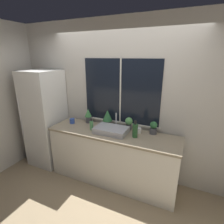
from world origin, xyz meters
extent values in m
plane|color=#937F60|center=(0.00, 0.00, 0.00)|extent=(14.00, 14.00, 0.00)
cube|color=#BCB7AD|center=(0.00, 0.66, 1.35)|extent=(8.00, 0.06, 2.70)
cube|color=black|center=(0.00, 0.62, 1.53)|extent=(1.36, 0.01, 1.08)
cube|color=silver|center=(0.00, 0.61, 1.53)|extent=(0.02, 0.01, 1.08)
cube|color=silver|center=(0.00, 0.61, 0.97)|extent=(1.42, 0.04, 0.03)
cube|color=#BCB7AD|center=(-2.03, 1.50, 1.35)|extent=(0.06, 7.00, 2.70)
cube|color=silver|center=(0.00, 0.29, 0.44)|extent=(2.16, 0.59, 0.87)
cube|color=gray|center=(0.00, 0.29, 0.89)|extent=(2.18, 0.61, 0.03)
cube|color=silver|center=(-1.45, 0.30, 0.93)|extent=(0.61, 0.63, 1.86)
cylinder|color=silver|center=(-1.72, -0.03, 1.02)|extent=(0.02, 0.02, 0.84)
cube|color=#ADADB2|center=(-0.02, 0.28, 0.95)|extent=(0.53, 0.35, 0.09)
cylinder|color=#B7B7BC|center=(-0.02, 0.49, 0.92)|extent=(0.04, 0.04, 0.03)
cylinder|color=#B7B7BC|center=(-0.02, 0.49, 1.06)|extent=(0.02, 0.02, 0.24)
cylinder|color=#4C4C51|center=(-0.60, 0.52, 0.97)|extent=(0.10, 0.10, 0.12)
cone|color=#478E4C|center=(-0.60, 0.52, 1.10)|extent=(0.13, 0.13, 0.14)
cylinder|color=#4C4C51|center=(-0.20, 0.52, 0.96)|extent=(0.12, 0.12, 0.10)
cone|color=#2D6638|center=(-0.20, 0.52, 1.11)|extent=(0.17, 0.17, 0.19)
cylinder|color=#4C4C51|center=(0.20, 0.52, 0.96)|extent=(0.09, 0.09, 0.09)
sphere|color=#569951|center=(0.20, 0.52, 1.06)|extent=(0.12, 0.12, 0.12)
cylinder|color=#4C4C51|center=(0.61, 0.52, 0.96)|extent=(0.11, 0.11, 0.09)
sphere|color=#2D6638|center=(0.61, 0.52, 1.06)|extent=(0.12, 0.12, 0.12)
cylinder|color=#519E5B|center=(-0.37, 0.25, 0.99)|extent=(0.06, 0.06, 0.15)
cylinder|color=black|center=(-0.37, 0.25, 1.09)|extent=(0.03, 0.03, 0.04)
cylinder|color=#235128|center=(0.38, 0.28, 1.02)|extent=(0.08, 0.08, 0.21)
cylinder|color=black|center=(0.38, 0.28, 1.15)|extent=(0.04, 0.04, 0.06)
cylinder|color=white|center=(0.40, 0.45, 0.95)|extent=(0.07, 0.07, 0.09)
cylinder|color=#3351AD|center=(-0.85, 0.36, 0.96)|extent=(0.09, 0.09, 0.09)
camera|label=1|loc=(1.08, -2.09, 2.11)|focal=28.00mm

